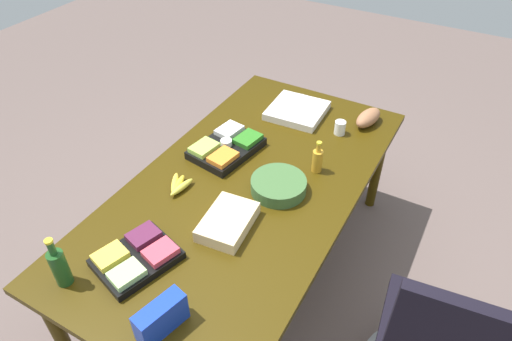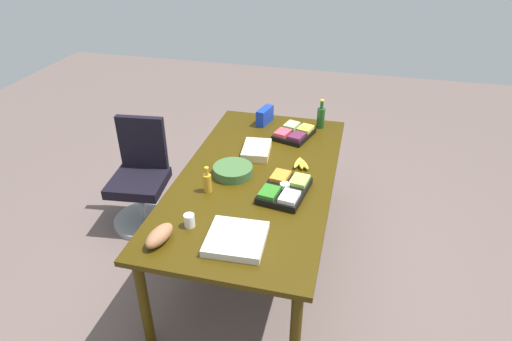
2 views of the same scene
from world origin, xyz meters
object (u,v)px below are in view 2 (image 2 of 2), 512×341
Objects in this scene: sheet_cake at (257,150)px; bread_loaf at (159,236)px; pizza_box at (236,239)px; dressing_bottle at (207,182)px; office_chair at (141,185)px; salad_bowl at (233,171)px; wine_bottle at (321,117)px; veggie_tray at (285,189)px; fruit_platter at (294,133)px; paper_cup at (189,221)px; conference_table at (257,183)px; banana_bunch at (301,163)px; chip_bag_blue at (265,116)px.

bread_loaf reaches higher than sheet_cake.
pizza_box is 1.50× the size of bread_loaf.
office_chair is at bearing -121.34° from dressing_bottle.
dressing_bottle reaches higher than office_chair.
wine_bottle is at bearing 151.17° from salad_bowl.
sheet_cake is 0.63m from veggie_tray.
office_chair reaches higher than salad_bowl.
fruit_platter is 1.51m from paper_cup.
bread_loaf is at bearing 33.62° from office_chair.
salad_bowl is (0.26, 0.97, 0.45)m from office_chair.
paper_cup is (0.94, 0.87, 0.45)m from office_chair.
pizza_box is (0.50, 0.36, -0.05)m from dressing_bottle.
wine_bottle reaches higher than conference_table.
office_chair is 1.09m from salad_bowl.
office_chair is 4.93× the size of dressing_bottle.
fruit_platter is at bearing -174.55° from veggie_tray.
banana_bunch is (-0.94, 0.58, -0.02)m from paper_cup.
bread_loaf is (0.91, -0.40, 0.12)m from conference_table.
bread_loaf is (1.24, -0.31, 0.02)m from sheet_cake.
sheet_cake is at bearing 96.02° from office_chair.
sheet_cake reaches higher than conference_table.
office_chair is at bearing -137.01° from paper_cup.
sheet_cake is 1.04× the size of salad_bowl.
banana_bunch is (-0.00, 1.46, 0.43)m from office_chair.
wine_bottle is 1.81m from paper_cup.
office_chair reaches higher than banana_bunch.
office_chair is 1.43m from bread_loaf.
fruit_platter is 1.93× the size of chip_bag_blue.
fruit_platter is (-0.77, 0.35, -0.00)m from salad_bowl.
chip_bag_blue is at bearing 175.79° from paper_cup.
fruit_platter is 0.39m from chip_bag_blue.
fruit_platter is (-0.73, 0.17, 0.10)m from conference_table.
dressing_bottle is (0.30, -0.30, 0.15)m from conference_table.
wine_bottle is 1.15× the size of bread_loaf.
salad_bowl is 0.80m from pizza_box.
pizza_box is (1.13, 0.15, -0.01)m from sheet_cake.
banana_bunch is at bearing -4.97° from wine_bottle.
paper_cup reaches higher than salad_bowl.
bread_loaf reaches higher than pizza_box.
veggie_tray is 0.93m from fruit_platter.
veggie_tray is 2.59× the size of banana_bunch.
office_chair is 1.36m from paper_cup.
veggie_tray is 5.12× the size of paper_cup.
sheet_cake is at bearing -165.78° from conference_table.
office_chair is at bearing -106.52° from veggie_tray.
office_chair is at bearing -63.64° from wine_bottle.
banana_bunch is (0.72, 0.46, -0.05)m from chip_bag_blue.
salad_bowl is at bearing -28.83° from wine_bottle.
dressing_bottle reaches higher than salad_bowl.
pizza_box is (0.76, 0.25, -0.01)m from salad_bowl.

